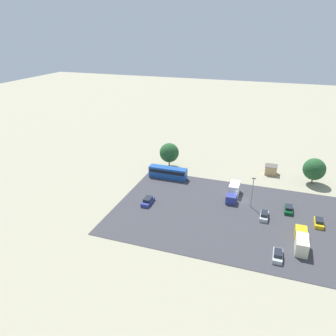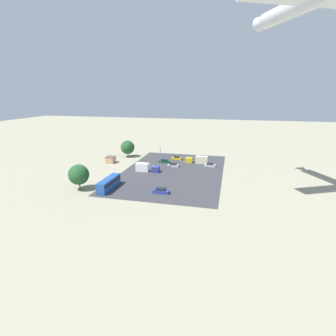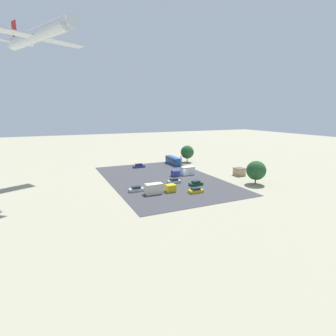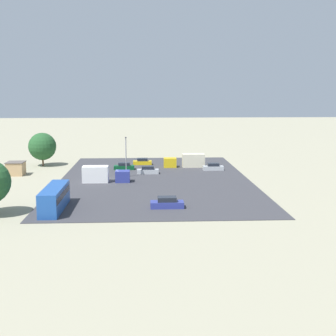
{
  "view_description": "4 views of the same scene",
  "coord_description": "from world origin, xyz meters",
  "px_view_note": "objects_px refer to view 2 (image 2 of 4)",
  "views": [
    {
      "loc": [
        -6.77,
        75.06,
        40.78
      ],
      "look_at": [
        10.51,
        25.46,
        17.93
      ],
      "focal_mm": 35.0,
      "sensor_mm": 36.0,
      "label": 1
    },
    {
      "loc": [
        88.86,
        27.71,
        27.64
      ],
      "look_at": [
        5.59,
        7.57,
        2.96
      ],
      "focal_mm": 28.0,
      "sensor_mm": 36.0,
      "label": 2
    },
    {
      "loc": [
        -79.44,
        42.5,
        22.33
      ],
      "look_at": [
        -5.21,
        8.35,
        4.93
      ],
      "focal_mm": 28.0,
      "sensor_mm": 36.0,
      "label": 3
    },
    {
      "loc": [
        86.55,
        6.2,
        16.77
      ],
      "look_at": [
        -0.67,
        10.56,
        2.15
      ],
      "focal_mm": 50.0,
      "sensor_mm": 36.0,
      "label": 4
    }
  ],
  "objects_px": {
    "parked_car_0": "(164,161)",
    "parked_truck_0": "(198,160)",
    "parked_car_1": "(173,165)",
    "parked_car_3": "(177,158)",
    "parked_car_2": "(161,191)",
    "parked_car_4": "(210,165)",
    "parked_truck_1": "(146,168)",
    "shed_building": "(111,160)",
    "bus": "(109,183)",
    "airplane": "(310,1)"
  },
  "relations": [
    {
      "from": "parked_car_2",
      "to": "airplane",
      "type": "height_order",
      "value": "airplane"
    },
    {
      "from": "parked_truck_0",
      "to": "airplane",
      "type": "distance_m",
      "value": 62.49
    },
    {
      "from": "parked_car_4",
      "to": "parked_truck_0",
      "type": "height_order",
      "value": "parked_truck_0"
    },
    {
      "from": "parked_car_1",
      "to": "parked_truck_0",
      "type": "relative_size",
      "value": 0.49
    },
    {
      "from": "parked_car_0",
      "to": "parked_car_1",
      "type": "height_order",
      "value": "parked_car_1"
    },
    {
      "from": "parked_car_1",
      "to": "parked_car_4",
      "type": "height_order",
      "value": "parked_car_1"
    },
    {
      "from": "bus",
      "to": "parked_truck_1",
      "type": "relative_size",
      "value": 1.29
    },
    {
      "from": "parked_car_4",
      "to": "parked_car_0",
      "type": "bearing_deg",
      "value": 84.52
    },
    {
      "from": "parked_car_3",
      "to": "airplane",
      "type": "distance_m",
      "value": 69.81
    },
    {
      "from": "parked_car_0",
      "to": "parked_truck_0",
      "type": "bearing_deg",
      "value": 100.2
    },
    {
      "from": "parked_car_4",
      "to": "parked_car_1",
      "type": "bearing_deg",
      "value": 104.17
    },
    {
      "from": "parked_car_0",
      "to": "parked_truck_1",
      "type": "relative_size",
      "value": 0.5
    },
    {
      "from": "shed_building",
      "to": "parked_truck_0",
      "type": "bearing_deg",
      "value": 102.52
    },
    {
      "from": "shed_building",
      "to": "bus",
      "type": "xyz_separation_m",
      "value": [
        28.12,
        12.9,
        0.48
      ]
    },
    {
      "from": "bus",
      "to": "parked_car_4",
      "type": "height_order",
      "value": "bus"
    },
    {
      "from": "shed_building",
      "to": "parked_truck_1",
      "type": "relative_size",
      "value": 0.41
    },
    {
      "from": "shed_building",
      "to": "parked_car_4",
      "type": "bearing_deg",
      "value": 94.98
    },
    {
      "from": "parked_truck_1",
      "to": "airplane",
      "type": "height_order",
      "value": "airplane"
    },
    {
      "from": "parked_car_2",
      "to": "parked_car_3",
      "type": "height_order",
      "value": "parked_car_2"
    },
    {
      "from": "parked_car_1",
      "to": "parked_truck_0",
      "type": "distance_m",
      "value": 11.57
    },
    {
      "from": "parked_car_0",
      "to": "shed_building",
      "type": "bearing_deg",
      "value": -76.02
    },
    {
      "from": "bus",
      "to": "parked_truck_0",
      "type": "height_order",
      "value": "bus"
    },
    {
      "from": "parked_car_4",
      "to": "parked_truck_1",
      "type": "distance_m",
      "value": 25.01
    },
    {
      "from": "parked_car_1",
      "to": "airplane",
      "type": "bearing_deg",
      "value": 53.65
    },
    {
      "from": "bus",
      "to": "parked_car_2",
      "type": "relative_size",
      "value": 2.32
    },
    {
      "from": "parked_car_0",
      "to": "parked_truck_1",
      "type": "distance_m",
      "value": 14.05
    },
    {
      "from": "parked_truck_1",
      "to": "bus",
      "type": "bearing_deg",
      "value": -14.5
    },
    {
      "from": "bus",
      "to": "parked_car_0",
      "type": "distance_m",
      "value": 34.46
    },
    {
      "from": "parked_car_0",
      "to": "parked_car_4",
      "type": "distance_m",
      "value": 18.86
    },
    {
      "from": "shed_building",
      "to": "bus",
      "type": "distance_m",
      "value": 30.95
    },
    {
      "from": "parked_car_1",
      "to": "parked_car_3",
      "type": "relative_size",
      "value": 1.04
    },
    {
      "from": "parked_car_0",
      "to": "parked_car_4",
      "type": "bearing_deg",
      "value": 84.52
    },
    {
      "from": "parked_truck_1",
      "to": "parked_truck_0",
      "type": "bearing_deg",
      "value": 133.75
    },
    {
      "from": "parked_car_2",
      "to": "parked_truck_1",
      "type": "distance_m",
      "value": 22.3
    },
    {
      "from": "parked_car_2",
      "to": "parked_car_4",
      "type": "xyz_separation_m",
      "value": [
        -31.36,
        11.24,
        -0.05
      ]
    },
    {
      "from": "shed_building",
      "to": "airplane",
      "type": "height_order",
      "value": "airplane"
    },
    {
      "from": "parked_car_0",
      "to": "parked_truck_0",
      "type": "relative_size",
      "value": 0.48
    },
    {
      "from": "parked_car_4",
      "to": "parked_truck_0",
      "type": "distance_m",
      "value": 6.76
    },
    {
      "from": "shed_building",
      "to": "parked_car_0",
      "type": "height_order",
      "value": "shed_building"
    },
    {
      "from": "shed_building",
      "to": "parked_car_2",
      "type": "relative_size",
      "value": 0.75
    },
    {
      "from": "parked_truck_0",
      "to": "parked_truck_1",
      "type": "distance_m",
      "value": 23.27
    },
    {
      "from": "parked_car_2",
      "to": "parked_car_4",
      "type": "bearing_deg",
      "value": -19.72
    },
    {
      "from": "shed_building",
      "to": "parked_car_2",
      "type": "height_order",
      "value": "shed_building"
    },
    {
      "from": "parked_car_3",
      "to": "parked_truck_0",
      "type": "relative_size",
      "value": 0.47
    },
    {
      "from": "parked_truck_1",
      "to": "airplane",
      "type": "distance_m",
      "value": 65.26
    },
    {
      "from": "parked_car_2",
      "to": "parked_car_3",
      "type": "distance_m",
      "value": 39.76
    },
    {
      "from": "parked_car_0",
      "to": "airplane",
      "type": "height_order",
      "value": "airplane"
    },
    {
      "from": "parked_car_1",
      "to": "parked_car_3",
      "type": "xyz_separation_m",
      "value": [
        -11.71,
        -1.14,
        -0.03
      ]
    },
    {
      "from": "parked_car_1",
      "to": "parked_truck_0",
      "type": "height_order",
      "value": "parked_truck_0"
    },
    {
      "from": "bus",
      "to": "parked_car_4",
      "type": "distance_m",
      "value": 41.67
    }
  ]
}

